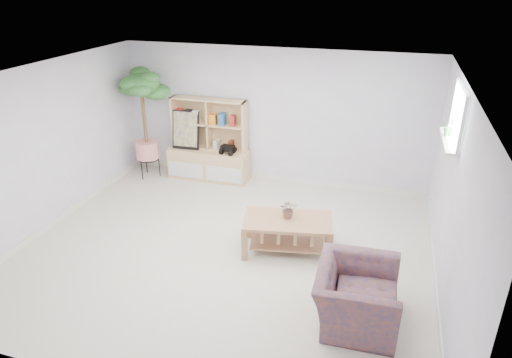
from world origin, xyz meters
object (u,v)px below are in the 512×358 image
(storage_unit, at_px, (208,140))
(armchair, at_px, (357,292))
(floor_tree, at_px, (145,125))
(coffee_table, at_px, (288,235))

(storage_unit, distance_m, armchair, 4.34)
(storage_unit, bearing_deg, floor_tree, -166.90)
(armchair, bearing_deg, floor_tree, 53.37)
(storage_unit, height_order, armchair, storage_unit)
(storage_unit, relative_size, coffee_table, 1.25)
(coffee_table, bearing_deg, armchair, -58.31)
(coffee_table, xyz_separation_m, armchair, (1.03, -1.14, 0.13))
(coffee_table, bearing_deg, storage_unit, 124.33)
(armchair, bearing_deg, coffee_table, 40.36)
(storage_unit, bearing_deg, coffee_table, -45.29)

